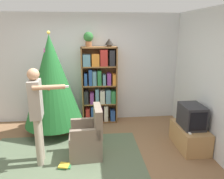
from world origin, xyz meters
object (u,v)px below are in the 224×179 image
object	(u,v)px
standing_person	(37,109)
potted_plant	(88,38)
bookshelf	(100,86)
television	(192,116)
armchair	(88,139)
table_lamp	(109,42)
christmas_tree	(52,81)

from	to	relation	value
standing_person	potted_plant	distance (m)	2.14
bookshelf	television	bearing A→B (deg)	-40.26
armchair	table_lamp	bearing A→B (deg)	158.27
standing_person	television	bearing A→B (deg)	89.95
bookshelf	standing_person	world-z (taller)	bookshelf
television	christmas_tree	size ratio (longest dim) A/B	0.24
bookshelf	table_lamp	xyz separation A→B (m)	(0.23, 0.01, 1.03)
bookshelf	table_lamp	bearing A→B (deg)	2.43
standing_person	table_lamp	bearing A→B (deg)	136.76
television	potted_plant	bearing A→B (deg)	143.20
bookshelf	standing_person	xyz separation A→B (m)	(-1.07, -1.65, 0.06)
bookshelf	potted_plant	world-z (taller)	potted_plant
television	armchair	size ratio (longest dim) A/B	0.58
television	christmas_tree	distance (m)	2.88
christmas_tree	table_lamp	world-z (taller)	christmas_tree
potted_plant	table_lamp	bearing A→B (deg)	-0.00
television	table_lamp	bearing A→B (deg)	135.23
bookshelf	potted_plant	xyz separation A→B (m)	(-0.23, 0.01, 1.12)
christmas_tree	standing_person	bearing A→B (deg)	-92.84
armchair	potted_plant	world-z (taller)	potted_plant
christmas_tree	standing_person	xyz separation A→B (m)	(-0.06, -1.16, -0.20)
television	armchair	world-z (taller)	armchair
bookshelf	standing_person	bearing A→B (deg)	-122.98
bookshelf	potted_plant	bearing A→B (deg)	177.57
christmas_tree	table_lamp	size ratio (longest dim) A/B	10.95
christmas_tree	table_lamp	bearing A→B (deg)	21.92
bookshelf	television	size ratio (longest dim) A/B	3.47
television	standing_person	xyz separation A→B (m)	(-2.74, -0.24, 0.33)
armchair	standing_person	bearing A→B (deg)	-83.17
bookshelf	christmas_tree	size ratio (longest dim) A/B	0.84
potted_plant	table_lamp	xyz separation A→B (m)	(0.47, -0.00, -0.09)
armchair	table_lamp	xyz separation A→B (m)	(0.51, 1.52, 1.62)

